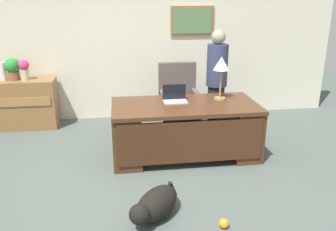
{
  "coord_description": "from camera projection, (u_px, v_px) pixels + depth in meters",
  "views": [
    {
      "loc": [
        -0.41,
        -3.65,
        2.1
      ],
      "look_at": [
        0.16,
        0.3,
        0.75
      ],
      "focal_mm": 37.64,
      "sensor_mm": 36.0,
      "label": 1
    }
  ],
  "objects": [
    {
      "name": "vase_empty",
      "position": [
        3.0,
        71.0,
        5.65
      ],
      "size": [
        0.11,
        0.11,
        0.29
      ],
      "primitive_type": "cylinder",
      "color": "silver",
      "rests_on": "credenza"
    },
    {
      "name": "dog_toy_ball",
      "position": [
        224.0,
        223.0,
        3.36
      ],
      "size": [
        0.1,
        0.1,
        0.1
      ],
      "primitive_type": "sphere",
      "color": "orange",
      "rests_on": "ground_plane"
    },
    {
      "name": "armchair",
      "position": [
        179.0,
        102.0,
        5.67
      ],
      "size": [
        0.6,
        0.59,
        1.1
      ],
      "color": "#564C47",
      "rests_on": "ground_plane"
    },
    {
      "name": "laptop",
      "position": [
        175.0,
        97.0,
        4.8
      ],
      "size": [
        0.32,
        0.22,
        0.22
      ],
      "color": "#B2B5BA",
      "rests_on": "desk"
    },
    {
      "name": "ground_plane",
      "position": [
        159.0,
        184.0,
        4.15
      ],
      "size": [
        12.0,
        12.0,
        0.0
      ],
      "primitive_type": "plane",
      "color": "#4C5651"
    },
    {
      "name": "potted_plant",
      "position": [
        13.0,
        68.0,
        5.65
      ],
      "size": [
        0.24,
        0.24,
        0.36
      ],
      "color": "brown",
      "rests_on": "credenza"
    },
    {
      "name": "dog_lying",
      "position": [
        155.0,
        204.0,
        3.47
      ],
      "size": [
        0.61,
        0.64,
        0.3
      ],
      "color": "black",
      "rests_on": "ground_plane"
    },
    {
      "name": "back_wall",
      "position": [
        141.0,
        42.0,
        6.15
      ],
      "size": [
        7.0,
        0.16,
        2.7
      ],
      "color": "beige",
      "rests_on": "ground_plane"
    },
    {
      "name": "desk_lamp",
      "position": [
        221.0,
        66.0,
        4.77
      ],
      "size": [
        0.22,
        0.22,
        0.59
      ],
      "color": "#9E8447",
      "rests_on": "desk"
    },
    {
      "name": "credenza",
      "position": [
        18.0,
        104.0,
        5.85
      ],
      "size": [
        1.26,
        0.5,
        0.81
      ],
      "color": "olive",
      "rests_on": "ground_plane"
    },
    {
      "name": "desk",
      "position": [
        185.0,
        128.0,
        4.78
      ],
      "size": [
        1.95,
        0.97,
        0.74
      ],
      "color": "#4C2B19",
      "rests_on": "ground_plane"
    },
    {
      "name": "vase_with_flowers",
      "position": [
        24.0,
        69.0,
        5.68
      ],
      "size": [
        0.17,
        0.17,
        0.33
      ],
      "color": "beige",
      "rests_on": "credenza"
    },
    {
      "name": "person_standing",
      "position": [
        216.0,
        82.0,
        5.45
      ],
      "size": [
        0.32,
        0.32,
        1.64
      ],
      "color": "#262323",
      "rests_on": "ground_plane"
    }
  ]
}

